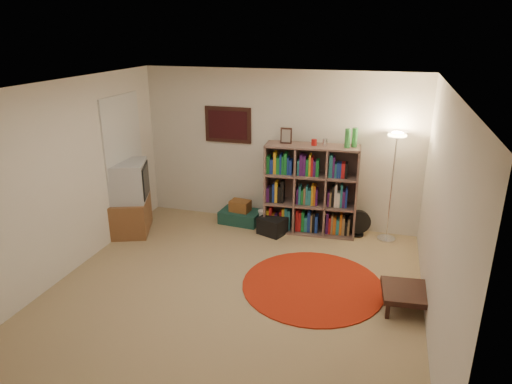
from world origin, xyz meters
The scene contains 11 objects.
room centered at (-0.05, 0.05, 1.26)m, with size 4.54×4.54×2.54m.
bookshelf centered at (0.57, 1.97, 0.69)m, with size 1.45×0.50×1.71m.
floor_lamp centered at (1.79, 2.01, 1.41)m, with size 0.40×0.40×1.70m.
floor_fan centered at (1.35, 2.02, 0.21)m, with size 0.38×0.24×0.43m.
tv_stand centered at (-2.15, 1.19, 0.55)m, with size 0.80×0.93×1.15m.
suitcase centered at (-0.58, 2.00, 0.11)m, with size 0.68×0.47×0.21m.
wicker_basket centered at (-0.58, 1.99, 0.30)m, with size 0.35×0.27×0.18m.
duffel_bag centered at (0.04, 1.73, 0.14)m, with size 0.49×0.45×0.27m.
paper_towel centered at (-0.22, 2.04, 0.12)m, with size 0.15×0.15×0.25m.
red_rug centered at (0.92, 0.36, 0.01)m, with size 1.79×1.79×0.02m.
side_table centered at (2.04, 0.16, 0.21)m, with size 0.61×0.61×0.26m.
Camera 1 is at (1.64, -4.68, 3.09)m, focal length 32.00 mm.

